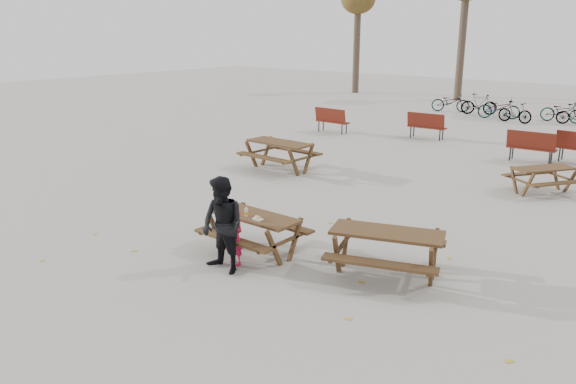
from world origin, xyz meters
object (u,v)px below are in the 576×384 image
Objects in this scene: food_tray at (258,219)px; picnic_table_east at (386,253)px; picnic_table_far at (542,180)px; adult at (223,225)px; soda_bottle at (246,213)px; picnic_table_north at (280,156)px; child at (235,237)px; main_picnic_table at (254,224)px.

picnic_table_east reaches higher than food_tray.
food_tray is 8.48m from picnic_table_far.
adult is 2.89m from picnic_table_east.
soda_bottle is 0.09× the size of picnic_table_east.
food_tray is 0.11× the size of picnic_table_far.
soda_bottle reaches higher than picnic_table_north.
adult is 0.90× the size of picnic_table_east.
child is at bearing -170.98° from picnic_table_east.
main_picnic_table is 0.61m from child.
picnic_table_east is (2.37, 1.31, -0.12)m from child.
main_picnic_table is 1.04× the size of adult.
adult reaches higher than food_tray.
food_tray is 1.06× the size of soda_bottle.
soda_bottle is at bearing 107.17° from adult.
main_picnic_table is 8.39m from picnic_table_far.
adult is at bearing -97.49° from food_tray.
child is at bearing -54.75° from picnic_table_north.
child reaches higher than picnic_table_east.
main_picnic_table is 0.88× the size of picnic_table_north.
picnic_table_east is 7.15m from picnic_table_far.
adult is (0.15, -0.97, 0.28)m from main_picnic_table.
soda_bottle is 0.08× the size of picnic_table_north.
adult is 7.49m from picnic_table_north.
main_picnic_table is 6.60m from picnic_table_north.
child is 0.61× the size of adult.
picnic_table_far is (0.54, 7.12, -0.07)m from picnic_table_east.
picnic_table_east reaches higher than picnic_table_far.
picnic_table_far is (2.84, 8.80, -0.52)m from adult.
picnic_table_east is (2.30, 1.68, -0.45)m from adult.
picnic_table_north reaches higher than picnic_table_east.
soda_bottle is at bearing -167.36° from picnic_table_far.
food_tray is at bearing -177.86° from picnic_table_east.
picnic_table_north reaches higher than main_picnic_table.
food_tray is 0.17× the size of child.
main_picnic_table is 2.56m from picnic_table_east.
adult reaches higher than picnic_table_north.
food_tray is at bearing 78.31° from child.
picnic_table_far is (2.91, 8.43, -0.19)m from child.
child reaches higher than picnic_table_far.
picnic_table_east is (2.46, 0.71, -0.18)m from main_picnic_table.
main_picnic_table is at bearing 101.62° from adult.
soda_bottle is (-0.06, -0.16, 0.26)m from main_picnic_table.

